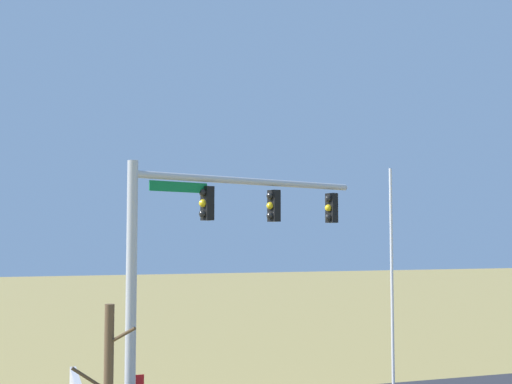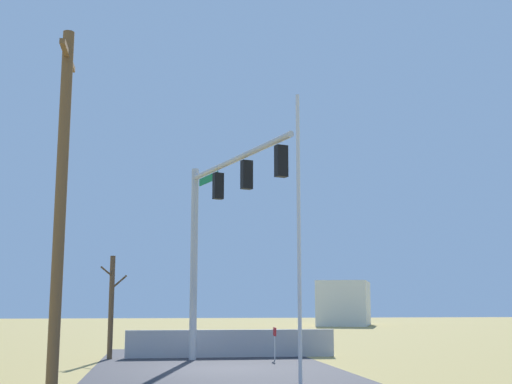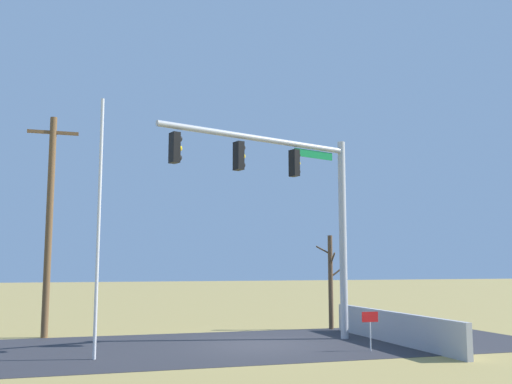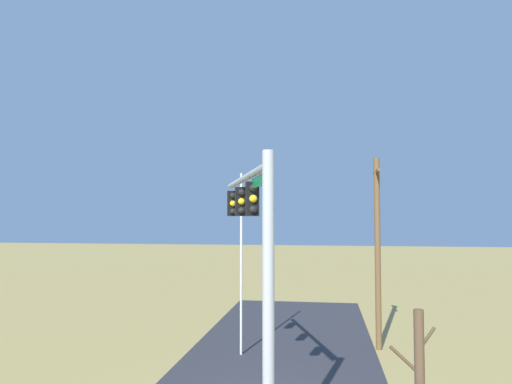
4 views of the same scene
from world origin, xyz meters
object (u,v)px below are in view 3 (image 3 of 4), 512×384
Objects in this scene: bare_tree at (331,280)px; open_sign at (370,322)px; flagpole at (99,226)px; signal_mast at (296,192)px; utility_pole at (49,221)px.

open_sign is at bearing -103.21° from bare_tree.
flagpole reaches higher than bare_tree.
utility_pole is (-8.44, 4.30, -0.90)m from signal_mast.
signal_mast is at bearing 123.76° from open_sign.
flagpole is 0.91× the size of utility_pole.
signal_mast is at bearing 12.79° from flagpole.
utility_pole is at bearing 153.01° from signal_mast.
flagpole reaches higher than signal_mast.
utility_pole reaches higher than open_sign.
utility_pole is 2.13× the size of bare_tree.
bare_tree is at bearing 28.68° from flagpole.
signal_mast is 1.89× the size of bare_tree.
signal_mast is 5.21m from open_sign.
flagpole is at bearing -167.21° from signal_mast.
bare_tree is at bearing -2.32° from utility_pole.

